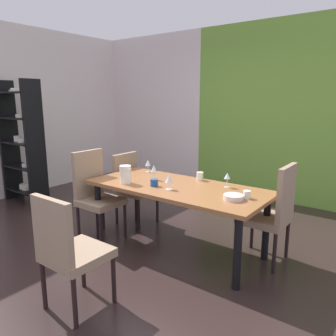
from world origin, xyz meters
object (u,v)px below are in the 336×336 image
(wine_glass_north, at_px, (154,169))
(cup_east, at_px, (247,194))
(chair_right_far, at_px, (273,211))
(display_shelf, at_px, (22,142))
(chair_head_near, at_px, (68,248))
(chair_left_near, at_px, (96,192))
(cup_west, at_px, (154,183))
(pitcher_rear, at_px, (126,174))
(chair_left_far, at_px, (132,184))
(serving_bowl_left, at_px, (233,197))
(dining_table, at_px, (177,193))
(wine_glass_south, at_px, (227,176))
(cup_right, at_px, (200,176))
(wine_glass_front, at_px, (148,163))
(wine_glass_near_window, at_px, (169,179))

(wine_glass_north, height_order, cup_east, wine_glass_north)
(chair_right_far, relative_size, display_shelf, 0.53)
(chair_head_near, bearing_deg, chair_right_far, 60.26)
(chair_left_near, height_order, cup_east, chair_left_near)
(cup_west, distance_m, pitcher_rear, 0.34)
(chair_head_near, bearing_deg, chair_left_near, 130.78)
(chair_left_far, bearing_deg, serving_bowl_left, 76.42)
(dining_table, height_order, wine_glass_south, wine_glass_south)
(chair_left_near, xyz_separation_m, serving_bowl_left, (1.64, 0.22, 0.18))
(chair_left_near, bearing_deg, cup_right, 122.64)
(wine_glass_north, bearing_deg, pitcher_rear, -116.33)
(serving_bowl_left, height_order, cup_west, cup_west)
(chair_right_far, relative_size, wine_glass_north, 5.90)
(chair_left_far, height_order, chair_head_near, chair_head_near)
(cup_right, distance_m, cup_west, 0.57)
(chair_left_near, relative_size, wine_glass_front, 6.77)
(serving_bowl_left, bearing_deg, cup_east, 54.00)
(wine_glass_front, bearing_deg, wine_glass_near_window, -35.29)
(chair_right_far, height_order, serving_bowl_left, chair_right_far)
(wine_glass_north, bearing_deg, wine_glass_south, 14.61)
(wine_glass_front, height_order, wine_glass_south, wine_glass_south)
(wine_glass_near_window, bearing_deg, cup_right, 83.86)
(wine_glass_north, xyz_separation_m, serving_bowl_left, (1.05, -0.14, -0.10))
(cup_right, bearing_deg, cup_west, -116.84)
(cup_east, bearing_deg, serving_bowl_left, -126.00)
(dining_table, relative_size, serving_bowl_left, 10.55)
(wine_glass_front, relative_size, cup_right, 1.64)
(cup_right, bearing_deg, wine_glass_south, -12.59)
(dining_table, distance_m, serving_bowl_left, 0.71)
(chair_left_far, bearing_deg, chair_right_far, 90.00)
(cup_right, height_order, cup_west, cup_right)
(wine_glass_near_window, distance_m, cup_east, 0.79)
(wine_glass_front, relative_size, pitcher_rear, 0.77)
(wine_glass_south, bearing_deg, serving_bowl_left, -55.28)
(wine_glass_near_window, bearing_deg, dining_table, 97.71)
(wine_glass_north, distance_m, cup_east, 1.14)
(display_shelf, xyz_separation_m, wine_glass_near_window, (2.88, -0.08, -0.13))
(cup_west, height_order, pitcher_rear, pitcher_rear)
(wine_glass_near_window, bearing_deg, cup_west, 177.49)
(chair_left_far, bearing_deg, dining_table, 71.75)
(display_shelf, height_order, wine_glass_front, display_shelf)
(wine_glass_south, height_order, cup_right, wine_glass_south)
(cup_right, bearing_deg, pitcher_rear, -134.04)
(wine_glass_near_window, xyz_separation_m, cup_east, (0.76, 0.19, -0.07))
(dining_table, bearing_deg, display_shelf, -178.24)
(display_shelf, height_order, serving_bowl_left, display_shelf)
(chair_head_near, distance_m, display_shelf, 3.15)
(chair_right_far, height_order, pitcher_rear, chair_right_far)
(chair_left_near, xyz_separation_m, display_shelf, (-1.92, 0.22, 0.40))
(dining_table, relative_size, wine_glass_near_window, 12.73)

